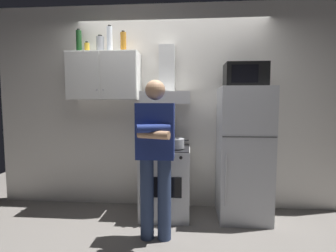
# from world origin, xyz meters

# --- Properties ---
(ground_plane) EXTENTS (7.00, 7.00, 0.00)m
(ground_plane) POSITION_xyz_m (0.00, 0.00, 0.00)
(ground_plane) COLOR slate
(back_wall_tiled) EXTENTS (4.80, 0.10, 2.70)m
(back_wall_tiled) POSITION_xyz_m (0.00, 0.60, 1.35)
(back_wall_tiled) COLOR silver
(back_wall_tiled) RESTS_ON ground_plane
(upper_cabinet) EXTENTS (0.90, 0.37, 0.60)m
(upper_cabinet) POSITION_xyz_m (-0.85, 0.37, 1.75)
(upper_cabinet) COLOR white
(stove_oven) EXTENTS (0.60, 0.62, 0.87)m
(stove_oven) POSITION_xyz_m (-0.05, 0.25, 0.43)
(stove_oven) COLOR silver
(stove_oven) RESTS_ON ground_plane
(range_hood) EXTENTS (0.60, 0.44, 0.75)m
(range_hood) POSITION_xyz_m (-0.05, 0.38, 1.60)
(range_hood) COLOR white
(refrigerator) EXTENTS (0.60, 0.62, 1.60)m
(refrigerator) POSITION_xyz_m (0.90, 0.25, 0.80)
(refrigerator) COLOR silver
(refrigerator) RESTS_ON ground_plane
(microwave) EXTENTS (0.48, 0.37, 0.28)m
(microwave) POSITION_xyz_m (0.90, 0.27, 1.74)
(microwave) COLOR black
(microwave) RESTS_ON refrigerator
(person_standing) EXTENTS (0.38, 0.33, 1.64)m
(person_standing) POSITION_xyz_m (-0.10, -0.36, 0.90)
(person_standing) COLOR navy
(person_standing) RESTS_ON ground_plane
(cooking_pot) EXTENTS (0.31, 0.21, 0.11)m
(cooking_pot) POSITION_xyz_m (0.08, 0.13, 0.93)
(cooking_pot) COLOR #B7BABF
(cooking_pot) RESTS_ON stove_oven
(bottle_vodka_clear) EXTENTS (0.07, 0.07, 0.33)m
(bottle_vodka_clear) POSITION_xyz_m (-0.77, 0.36, 2.21)
(bottle_vodka_clear) COLOR silver
(bottle_vodka_clear) RESTS_ON upper_cabinet
(bottle_liquor_amber) EXTENTS (0.07, 0.07, 0.27)m
(bottle_liquor_amber) POSITION_xyz_m (-0.60, 0.41, 2.18)
(bottle_liquor_amber) COLOR #B7721E
(bottle_liquor_amber) RESTS_ON upper_cabinet
(bottle_wine_green) EXTENTS (0.07, 0.07, 0.31)m
(bottle_wine_green) POSITION_xyz_m (-1.19, 0.42, 2.20)
(bottle_wine_green) COLOR #19471E
(bottle_wine_green) RESTS_ON upper_cabinet
(bottle_spice_jar) EXTENTS (0.06, 0.06, 0.14)m
(bottle_spice_jar) POSITION_xyz_m (-1.06, 0.36, 2.11)
(bottle_spice_jar) COLOR gold
(bottle_spice_jar) RESTS_ON upper_cabinet
(bottle_canister_steel) EXTENTS (0.10, 0.10, 0.21)m
(bottle_canister_steel) POSITION_xyz_m (-0.89, 0.35, 2.15)
(bottle_canister_steel) COLOR #B2B5BA
(bottle_canister_steel) RESTS_ON upper_cabinet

